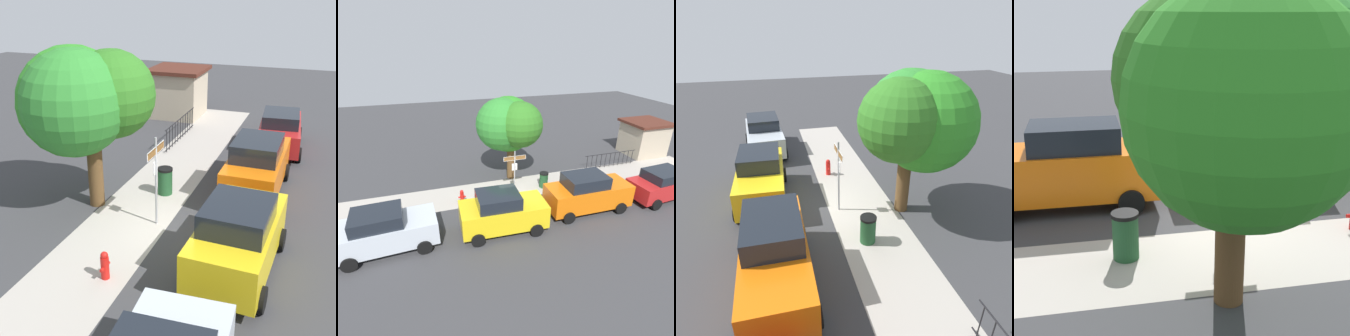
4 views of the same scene
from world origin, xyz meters
TOP-DOWN VIEW (x-y plane):
  - ground_plane at (0.00, 0.00)m, footprint 60.00×60.00m
  - sidewalk_strip at (2.00, 1.30)m, footprint 24.00×2.60m
  - street_sign at (0.09, 0.40)m, footprint 1.31×0.07m
  - shade_tree at (0.62, 3.06)m, footprint 3.97×4.37m
  - car_yellow at (-1.51, -2.47)m, footprint 4.16×2.16m
  - car_orange at (3.32, -2.13)m, footprint 4.51×2.00m
  - trash_bin at (2.20, 0.90)m, footprint 0.55×0.55m

SIDE VIEW (x-z plane):
  - ground_plane at x=0.00m, z-range 0.00..0.00m
  - sidewalk_strip at x=2.00m, z-range 0.00..0.00m
  - trash_bin at x=2.20m, z-range 0.00..0.98m
  - car_yellow at x=-1.51m, z-range -0.01..2.03m
  - car_orange at x=3.32m, z-range -0.01..2.11m
  - street_sign at x=0.09m, z-range 0.49..3.33m
  - shade_tree at x=0.62m, z-range 0.96..6.25m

